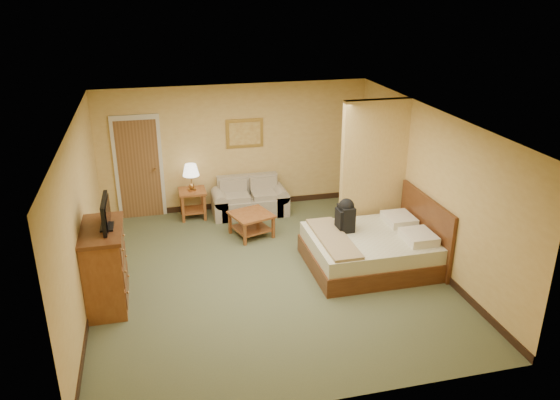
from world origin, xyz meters
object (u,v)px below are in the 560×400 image
object	(u,v)px
loveseat	(250,202)
coffee_table	(251,220)
bed	(375,248)
dresser	(105,267)

from	to	relation	value
loveseat	coffee_table	bearing A→B (deg)	-99.06
loveseat	bed	xyz separation A→B (m)	(1.63, -2.67, 0.06)
bed	coffee_table	bearing A→B (deg)	137.86
loveseat	coffee_table	world-z (taller)	loveseat
dresser	bed	xyz separation A→B (m)	(4.29, 0.19, -0.31)
dresser	coffee_table	bearing A→B (deg)	35.94
coffee_table	dresser	bearing A→B (deg)	-144.06
loveseat	dresser	world-z (taller)	dresser
coffee_table	loveseat	bearing A→B (deg)	80.94
loveseat	coffee_table	size ratio (longest dim) A/B	1.74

